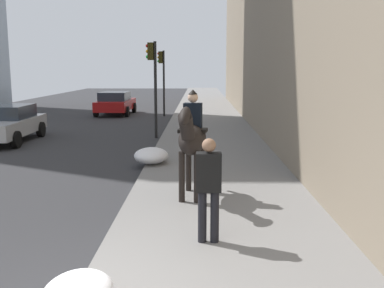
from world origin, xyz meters
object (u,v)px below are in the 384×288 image
object	(u,v)px
traffic_light_far_curb	(162,73)
traffic_light_near_curb	(153,74)
mounted_horse_near	(192,138)
car_near_lane	(115,103)
pedestrian_greeting	(209,183)
car_far_lane	(8,123)

from	to	relation	value
traffic_light_far_curb	traffic_light_near_curb	bearing A→B (deg)	-177.85
mounted_horse_near	car_near_lane	bearing A→B (deg)	-157.09
pedestrian_greeting	car_far_lane	xyz separation A→B (m)	(10.71, 7.70, -0.36)
traffic_light_far_curb	car_near_lane	bearing A→B (deg)	75.40
car_far_lane	traffic_light_far_curb	distance (m)	11.30
pedestrian_greeting	traffic_light_far_curb	xyz separation A→B (m)	(20.50, 2.37, 1.53)
traffic_light_far_curb	pedestrian_greeting	bearing A→B (deg)	-173.41
pedestrian_greeting	car_near_lane	distance (m)	21.95
mounted_horse_near	car_far_lane	world-z (taller)	mounted_horse_near
mounted_horse_near	car_far_lane	xyz separation A→B (m)	(8.13, 7.39, -0.69)
mounted_horse_near	pedestrian_greeting	xyz separation A→B (m)	(-2.57, -0.31, -0.33)
pedestrian_greeting	traffic_light_far_curb	world-z (taller)	traffic_light_far_curb
pedestrian_greeting	car_near_lane	world-z (taller)	pedestrian_greeting
pedestrian_greeting	traffic_light_near_curb	bearing A→B (deg)	10.39
car_near_lane	car_far_lane	size ratio (longest dim) A/B	0.95
pedestrian_greeting	car_near_lane	bearing A→B (deg)	14.75
mounted_horse_near	traffic_light_near_curb	size ratio (longest dim) A/B	0.59
mounted_horse_near	car_near_lane	world-z (taller)	mounted_horse_near
car_near_lane	traffic_light_near_curb	bearing A→B (deg)	-159.39
mounted_horse_near	car_near_lane	xyz separation A→B (m)	(18.71, 5.08, -0.67)
car_near_lane	car_far_lane	distance (m)	10.82
car_far_lane	traffic_light_near_curb	bearing A→B (deg)	99.70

